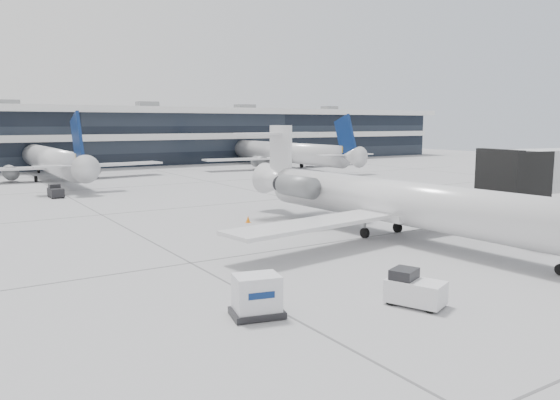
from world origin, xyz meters
TOP-DOWN VIEW (x-y plane):
  - ground at (0.00, 0.00)m, footprint 220.00×220.00m
  - terminal at (0.00, 82.00)m, footprint 170.00×22.00m
  - bg_jet_center at (-8.00, 55.00)m, footprint 32.00×40.00m
  - bg_jet_right at (32.00, 55.00)m, footprint 32.00×40.00m
  - regional_jet at (5.06, -1.28)m, footprint 27.49×34.33m
  - baggage_tug at (-4.44, -12.26)m, footprint 2.32×2.88m
  - cargo_uld at (-11.16, -9.78)m, footprint 2.48×2.06m
  - traffic_cone at (-0.80, 9.65)m, footprint 0.47×0.47m
  - far_tug at (-11.24, 34.38)m, footprint 1.45×2.34m

SIDE VIEW (x-z plane):
  - ground at x=0.00m, z-range 0.00..0.00m
  - bg_jet_center at x=-8.00m, z-range -4.80..4.80m
  - bg_jet_right at x=32.00m, z-range -4.80..4.80m
  - traffic_cone at x=-0.80m, z-range -0.02..0.56m
  - far_tug at x=-11.24m, z-range -0.07..1.37m
  - baggage_tug at x=-4.44m, z-range -0.08..1.51m
  - cargo_uld at x=-11.16m, z-range 0.01..1.77m
  - regional_jet at x=5.06m, z-range -1.26..6.67m
  - terminal at x=0.00m, z-range 0.00..10.00m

